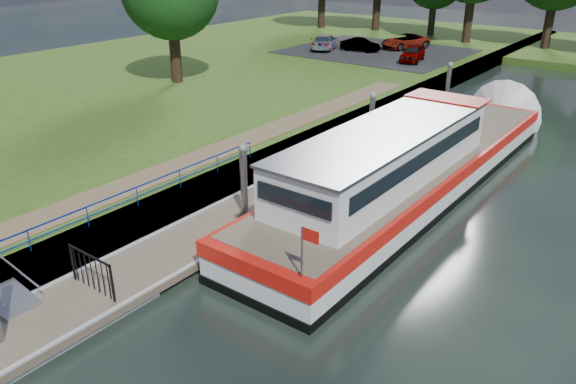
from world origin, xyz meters
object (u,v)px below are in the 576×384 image
Objects in this scene: barge at (419,163)px; car_d at (405,41)px; pontoon at (316,178)px; car_a at (413,53)px; car_b at (360,45)px; car_c at (326,42)px.

barge reaches higher than car_d.
car_a reaches higher than pontoon.
car_d is (-3.04, 4.84, -0.00)m from car_a.
car_c is at bearing 103.04° from car_b.
barge reaches higher than car_c.
car_b is at bearing 116.70° from pontoon.
barge is 6.49× the size of car_b.
car_a is 5.71m from car_d.
barge is at bearing -39.08° from car_d.
car_b is 4.22m from car_d.
pontoon is 1.42× the size of barge.
car_a is at bearing 106.34° from pontoon.
car_d reaches higher than pontoon.
barge is 22.96m from car_a.
pontoon is at bearing -86.72° from car_a.
car_b is at bearing 179.24° from car_c.
barge is at bearing -76.62° from car_a.
car_d is at bearing -158.97° from car_c.
pontoon is at bearing -47.24° from car_d.
barge is 4.84× the size of car_d.
car_c is at bearing 164.09° from car_a.
car_b is (-12.05, 23.95, 1.19)m from pontoon.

